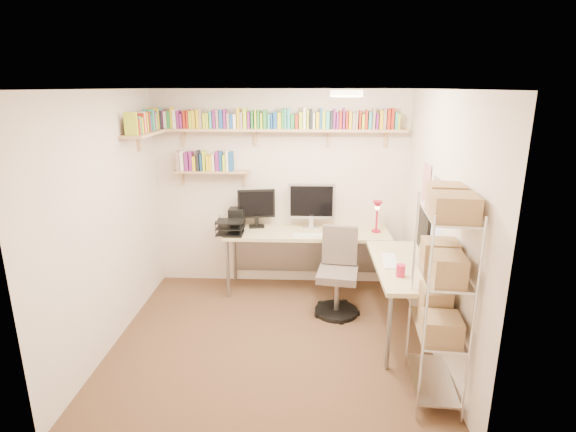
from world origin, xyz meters
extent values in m
plane|color=#482F1F|center=(0.00, 0.00, 0.00)|extent=(3.20, 3.20, 0.00)
cube|color=beige|center=(0.00, 1.50, 1.25)|extent=(3.20, 0.04, 2.50)
cube|color=beige|center=(-1.60, 0.00, 1.25)|extent=(0.04, 3.00, 2.50)
cube|color=beige|center=(1.60, 0.00, 1.25)|extent=(0.04, 3.00, 2.50)
cube|color=beige|center=(0.00, -1.50, 1.25)|extent=(3.20, 0.04, 2.50)
cube|color=white|center=(0.00, 0.00, 2.50)|extent=(3.20, 3.00, 0.04)
cube|color=silver|center=(1.59, 0.55, 1.55)|extent=(0.01, 0.30, 0.42)
cube|color=white|center=(1.59, 0.15, 1.50)|extent=(0.01, 0.28, 0.38)
cylinder|color=#FFEAC6|center=(0.70, 0.20, 2.46)|extent=(0.30, 0.30, 0.06)
cube|color=tan|center=(0.00, 1.38, 2.02)|extent=(3.05, 0.25, 0.03)
cube|color=tan|center=(-1.48, 0.95, 2.02)|extent=(0.25, 1.00, 0.03)
cube|color=tan|center=(-0.85, 1.40, 1.50)|extent=(0.95, 0.20, 0.02)
cube|color=tan|center=(-1.20, 1.44, 1.95)|extent=(0.03, 0.20, 0.20)
cube|color=tan|center=(-0.30, 1.44, 1.95)|extent=(0.03, 0.20, 0.20)
cube|color=tan|center=(0.60, 1.44, 1.95)|extent=(0.03, 0.20, 0.20)
cube|color=tan|center=(1.30, 1.44, 1.95)|extent=(0.03, 0.20, 0.20)
cube|color=white|center=(-1.46, 1.38, 2.13)|extent=(0.04, 0.15, 0.19)
cube|color=#79206E|center=(-1.41, 1.38, 2.14)|extent=(0.04, 0.12, 0.21)
cube|color=white|center=(-1.37, 1.38, 2.13)|extent=(0.03, 0.14, 0.20)
cube|color=#2A7F37|center=(-1.33, 1.38, 2.14)|extent=(0.04, 0.15, 0.20)
cube|color=gold|center=(-1.29, 1.38, 2.16)|extent=(0.03, 0.12, 0.25)
cube|color=white|center=(-1.26, 1.38, 2.15)|extent=(0.04, 0.14, 0.22)
cube|color=#79206E|center=(-1.22, 1.38, 2.14)|extent=(0.03, 0.14, 0.21)
cube|color=#79206E|center=(-1.18, 1.38, 2.12)|extent=(0.03, 0.14, 0.17)
cube|color=#A42715|center=(-1.14, 1.38, 2.14)|extent=(0.04, 0.11, 0.21)
cube|color=#A42715|center=(-1.10, 1.38, 2.14)|extent=(0.03, 0.14, 0.22)
cube|color=#B4CF26|center=(-1.07, 1.38, 2.14)|extent=(0.03, 0.14, 0.21)
cube|color=gold|center=(-1.03, 1.38, 2.14)|extent=(0.04, 0.12, 0.21)
cube|color=gold|center=(-0.98, 1.38, 2.15)|extent=(0.03, 0.14, 0.23)
cube|color=gray|center=(-0.94, 1.38, 2.15)|extent=(0.03, 0.11, 0.24)
cube|color=#B4CF26|center=(-0.90, 1.38, 2.12)|extent=(0.03, 0.12, 0.18)
cube|color=#B4CF26|center=(-0.86, 1.38, 2.13)|extent=(0.03, 0.13, 0.18)
cube|color=teal|center=(-0.82, 1.38, 2.14)|extent=(0.03, 0.14, 0.20)
cube|color=#79206E|center=(-0.78, 1.38, 2.15)|extent=(0.03, 0.12, 0.22)
cube|color=gray|center=(-0.74, 1.38, 2.14)|extent=(0.03, 0.12, 0.22)
cube|color=#1B4C8F|center=(-0.70, 1.38, 2.14)|extent=(0.04, 0.12, 0.22)
cube|color=#79206E|center=(-0.65, 1.38, 2.15)|extent=(0.03, 0.13, 0.23)
cube|color=gray|center=(-0.61, 1.38, 2.13)|extent=(0.03, 0.12, 0.18)
cube|color=#1B4C8F|center=(-0.57, 1.38, 2.12)|extent=(0.04, 0.12, 0.17)
cube|color=white|center=(-0.53, 1.38, 2.12)|extent=(0.03, 0.13, 0.17)
cube|color=gold|center=(-0.49, 1.38, 2.15)|extent=(0.03, 0.12, 0.24)
cube|color=gray|center=(-0.45, 1.38, 2.13)|extent=(0.03, 0.14, 0.20)
cube|color=#B4CF26|center=(-0.41, 1.38, 2.16)|extent=(0.04, 0.12, 0.24)
cube|color=#79206E|center=(-0.36, 1.38, 2.13)|extent=(0.03, 0.12, 0.19)
cube|color=#2A7F37|center=(-0.32, 1.38, 2.14)|extent=(0.03, 0.11, 0.21)
cube|color=#B4CF26|center=(-0.28, 1.38, 2.14)|extent=(0.02, 0.11, 0.22)
cube|color=#2A7F37|center=(-0.25, 1.38, 2.14)|extent=(0.03, 0.12, 0.22)
cube|color=#B4CF26|center=(-0.21, 1.38, 2.12)|extent=(0.03, 0.13, 0.18)
cube|color=#2A7F37|center=(-0.17, 1.38, 2.15)|extent=(0.04, 0.13, 0.22)
cube|color=teal|center=(-0.12, 1.38, 2.12)|extent=(0.02, 0.13, 0.17)
cube|color=#1B4C8F|center=(-0.09, 1.38, 2.12)|extent=(0.02, 0.12, 0.18)
cube|color=#1B4C8F|center=(-0.04, 1.38, 2.14)|extent=(0.04, 0.13, 0.20)
cube|color=gold|center=(0.01, 1.38, 2.13)|extent=(0.04, 0.12, 0.19)
cube|color=#2A7F37|center=(0.05, 1.38, 2.15)|extent=(0.03, 0.12, 0.24)
cube|color=teal|center=(0.08, 1.38, 2.15)|extent=(0.02, 0.13, 0.23)
cube|color=teal|center=(0.12, 1.38, 2.16)|extent=(0.03, 0.12, 0.24)
cube|color=#2A7F37|center=(0.16, 1.38, 2.12)|extent=(0.04, 0.12, 0.17)
cube|color=#A42715|center=(0.21, 1.38, 2.12)|extent=(0.03, 0.12, 0.17)
cube|color=#B4CF26|center=(0.26, 1.38, 2.13)|extent=(0.04, 0.11, 0.20)
cube|color=white|center=(0.31, 1.38, 2.16)|extent=(0.03, 0.14, 0.25)
cube|color=#B4CF26|center=(0.34, 1.38, 2.15)|extent=(0.02, 0.13, 0.22)
cube|color=black|center=(0.38, 1.38, 2.15)|extent=(0.03, 0.15, 0.23)
cube|color=white|center=(0.42, 1.38, 2.13)|extent=(0.02, 0.12, 0.19)
cube|color=gold|center=(0.46, 1.38, 2.13)|extent=(0.04, 0.12, 0.20)
cube|color=#1B4C8F|center=(0.50, 1.38, 2.16)|extent=(0.02, 0.14, 0.24)
cube|color=#B4CF26|center=(0.53, 1.38, 2.14)|extent=(0.04, 0.11, 0.21)
cube|color=teal|center=(0.58, 1.38, 2.13)|extent=(0.04, 0.12, 0.20)
cube|color=black|center=(0.63, 1.38, 2.14)|extent=(0.03, 0.13, 0.21)
cube|color=#79206E|center=(0.66, 1.38, 2.15)|extent=(0.02, 0.15, 0.23)
cube|color=#79206E|center=(0.70, 1.38, 2.13)|extent=(0.03, 0.15, 0.19)
cube|color=#A42715|center=(0.73, 1.38, 2.14)|extent=(0.03, 0.14, 0.21)
cube|color=#79206E|center=(0.77, 1.38, 2.16)|extent=(0.02, 0.14, 0.24)
cube|color=#A42715|center=(0.81, 1.38, 2.14)|extent=(0.03, 0.12, 0.21)
cube|color=gold|center=(0.85, 1.38, 2.14)|extent=(0.03, 0.15, 0.21)
cube|color=gray|center=(0.89, 1.38, 2.13)|extent=(0.04, 0.12, 0.19)
cube|color=gray|center=(0.93, 1.38, 2.14)|extent=(0.02, 0.13, 0.21)
cube|color=#A42715|center=(0.96, 1.38, 2.14)|extent=(0.02, 0.14, 0.22)
cube|color=#B4CF26|center=(1.00, 1.38, 2.12)|extent=(0.03, 0.12, 0.17)
cube|color=#A42715|center=(1.04, 1.38, 2.15)|extent=(0.03, 0.13, 0.22)
cube|color=teal|center=(1.08, 1.38, 2.13)|extent=(0.03, 0.12, 0.20)
cube|color=gray|center=(1.13, 1.38, 2.16)|extent=(0.03, 0.12, 0.24)
cube|color=#79206E|center=(1.17, 1.38, 2.13)|extent=(0.03, 0.14, 0.18)
cube|color=gold|center=(1.21, 1.38, 2.14)|extent=(0.04, 0.11, 0.21)
cube|color=gray|center=(1.25, 1.38, 2.15)|extent=(0.03, 0.14, 0.24)
cube|color=#A42715|center=(1.30, 1.38, 2.15)|extent=(0.04, 0.13, 0.23)
cube|color=#A42715|center=(1.35, 1.38, 2.16)|extent=(0.04, 0.11, 0.24)
cube|color=teal|center=(1.39, 1.38, 2.13)|extent=(0.03, 0.14, 0.19)
cube|color=#B4CF26|center=(1.42, 1.38, 2.12)|extent=(0.03, 0.12, 0.18)
cube|color=#B4CF26|center=(-1.48, 0.52, 2.15)|extent=(0.13, 0.03, 0.24)
cube|color=#A42715|center=(-1.48, 0.56, 2.12)|extent=(0.15, 0.04, 0.17)
cube|color=teal|center=(-1.48, 0.61, 2.13)|extent=(0.12, 0.04, 0.19)
cube|color=#B4CF26|center=(-1.48, 0.67, 2.12)|extent=(0.14, 0.04, 0.17)
cube|color=#A42715|center=(-1.48, 0.71, 2.14)|extent=(0.14, 0.04, 0.21)
cube|color=white|center=(-1.48, 0.75, 2.15)|extent=(0.13, 0.04, 0.23)
cube|color=#A42715|center=(-1.48, 0.80, 2.13)|extent=(0.12, 0.04, 0.20)
cube|color=gold|center=(-1.48, 0.84, 2.14)|extent=(0.13, 0.04, 0.21)
cube|color=black|center=(-1.48, 0.89, 2.14)|extent=(0.12, 0.02, 0.20)
cube|color=#A42715|center=(-1.48, 0.92, 2.15)|extent=(0.12, 0.03, 0.22)
cube|color=#1B4C8F|center=(-1.48, 0.97, 2.13)|extent=(0.12, 0.04, 0.19)
cube|color=#2A7F37|center=(-1.48, 1.01, 2.14)|extent=(0.13, 0.02, 0.21)
cube|color=teal|center=(-1.48, 1.04, 2.15)|extent=(0.13, 0.03, 0.24)
cube|color=#79206E|center=(-1.48, 1.09, 2.15)|extent=(0.14, 0.02, 0.22)
cube|color=#B4CF26|center=(-1.48, 1.13, 2.13)|extent=(0.13, 0.03, 0.19)
cube|color=#1B4C8F|center=(-1.48, 1.17, 2.14)|extent=(0.11, 0.04, 0.21)
cube|color=gold|center=(-1.48, 1.21, 2.16)|extent=(0.13, 0.02, 0.25)
cube|color=black|center=(-1.48, 1.25, 2.14)|extent=(0.13, 0.03, 0.21)
cube|color=black|center=(-1.48, 1.29, 2.14)|extent=(0.14, 0.04, 0.21)
cube|color=teal|center=(-1.48, 1.33, 2.16)|extent=(0.15, 0.03, 0.24)
cube|color=gray|center=(-1.26, 1.40, 1.63)|extent=(0.04, 0.15, 0.24)
cube|color=white|center=(-1.21, 1.40, 1.64)|extent=(0.04, 0.12, 0.25)
cube|color=#79206E|center=(-1.15, 1.40, 1.63)|extent=(0.04, 0.14, 0.23)
cube|color=#79206E|center=(-1.10, 1.40, 1.63)|extent=(0.03, 0.14, 0.23)
cube|color=gold|center=(-1.06, 1.40, 1.60)|extent=(0.04, 0.13, 0.18)
cube|color=black|center=(-1.01, 1.40, 1.64)|extent=(0.03, 0.14, 0.25)
cube|color=#1B4C8F|center=(-0.97, 1.40, 1.62)|extent=(0.02, 0.11, 0.21)
cube|color=#B4CF26|center=(-0.93, 1.40, 1.63)|extent=(0.03, 0.14, 0.24)
cube|color=gold|center=(-0.89, 1.40, 1.61)|extent=(0.04, 0.13, 0.19)
cube|color=gold|center=(-0.85, 1.40, 1.61)|extent=(0.03, 0.13, 0.19)
cube|color=white|center=(-0.82, 1.40, 1.62)|extent=(0.03, 0.11, 0.21)
cube|color=#79206E|center=(-0.77, 1.40, 1.63)|extent=(0.04, 0.14, 0.24)
cube|color=#1B4C8F|center=(-0.73, 1.40, 1.63)|extent=(0.03, 0.11, 0.24)
cube|color=#B4CF26|center=(-0.68, 1.40, 1.61)|extent=(0.03, 0.14, 0.20)
cube|color=white|center=(-0.64, 1.40, 1.64)|extent=(0.03, 0.13, 0.25)
cube|color=#1B4C8F|center=(-0.60, 1.40, 1.63)|extent=(0.04, 0.15, 0.24)
cube|color=beige|center=(0.35, 1.22, 0.77)|extent=(2.03, 0.64, 0.04)
cube|color=beige|center=(1.37, 0.18, 0.77)|extent=(0.64, 1.39, 0.04)
cylinder|color=gray|center=(-0.61, 0.95, 0.37)|extent=(0.04, 0.04, 0.75)
cylinder|color=gray|center=(-0.61, 1.49, 0.37)|extent=(0.04, 0.04, 0.75)
cylinder|color=gray|center=(1.63, 1.49, 0.37)|extent=(0.04, 0.04, 0.75)
cylinder|color=gray|center=(1.10, -0.46, 0.37)|extent=(0.04, 0.04, 0.75)
cylinder|color=gray|center=(1.63, -0.46, 0.37)|extent=(0.04, 0.04, 0.75)
cube|color=gray|center=(0.35, 1.50, 0.43)|extent=(1.93, 0.02, 0.59)
cube|color=silver|center=(0.40, 1.35, 1.14)|extent=(0.59, 0.03, 0.45)
cube|color=black|center=(0.40, 1.33, 1.14)|extent=(0.53, 0.00, 0.39)
cube|color=black|center=(-0.29, 1.35, 1.10)|extent=(0.47, 0.03, 0.36)
cube|color=black|center=(1.52, 0.24, 1.12)|extent=(0.03, 0.62, 0.41)
cube|color=white|center=(1.49, 0.24, 1.12)|extent=(0.00, 0.56, 0.35)
cube|color=white|center=(0.40, 1.03, 0.80)|extent=(0.45, 0.14, 0.02)
cube|color=white|center=(1.21, 0.24, 0.80)|extent=(0.14, 0.43, 0.02)
cylinder|color=maroon|center=(1.21, 1.22, 0.80)|extent=(0.11, 0.11, 0.02)
cylinder|color=maroon|center=(1.21, 1.22, 0.96)|extent=(0.03, 0.03, 0.30)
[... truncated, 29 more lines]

